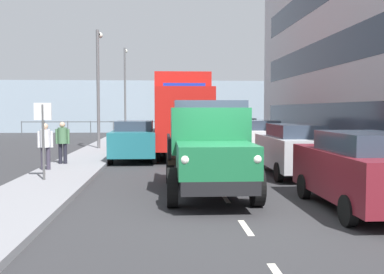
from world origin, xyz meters
The scene contains 18 objects.
ground_plane centered at (0.00, -11.45, 0.00)m, with size 80.00×80.00×0.00m, color #2D2D30.
sidewalk_left centered at (-4.82, -11.45, 0.07)m, with size 2.18×39.38×0.15m, color gray.
sidewalk_right centered at (4.82, -11.45, 0.07)m, with size 2.18×39.38×0.15m, color gray.
road_centreline_markings centered at (0.00, -11.33, 0.00)m, with size 0.12×36.31×0.01m.
sea_horizon centered at (0.00, -34.14, 2.50)m, with size 80.00×0.80×5.00m, color #8C9EAD.
seawall_railing centered at (0.00, -30.54, 0.92)m, with size 28.08×0.08×1.20m.
truck_vintage_green centered at (0.37, -1.79, 1.18)m, with size 2.17×5.64×2.43m.
lorry_cargo_red centered at (0.67, -11.97, 2.08)m, with size 2.58×8.20×3.87m.
car_maroon_kerbside_near centered at (-2.78, 0.08, 0.90)m, with size 1.87×4.29×1.72m.
car_silver_kerbside_1 centered at (-2.78, -5.07, 0.89)m, with size 1.81×4.12×1.72m.
car_white_kerbside_2 centered at (-2.78, -10.72, 0.90)m, with size 1.88×4.02×1.72m.
car_grey_kerbside_3 centered at (-2.78, -15.85, 0.90)m, with size 1.92×3.98×1.72m.
car_teal_oppositeside_0 centered at (2.78, -9.86, 0.90)m, with size 1.95×4.26×1.72m.
pedestrian_couple_a centered at (5.56, -5.99, 1.08)m, with size 0.53×0.34×1.58m.
pedestrian_couple_b centered at (5.35, -7.65, 1.08)m, with size 0.53×0.34×1.58m.
lamp_post_promenade centered at (4.99, -14.71, 3.89)m, with size 0.32×1.14×6.26m.
lamp_post_far centered at (4.62, -27.03, 4.28)m, with size 0.32×1.14×7.01m.
street_sign centered at (5.02, -3.72, 1.68)m, with size 0.50×0.07×2.25m.
Camera 1 is at (1.52, 9.48, 2.20)m, focal length 41.77 mm.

